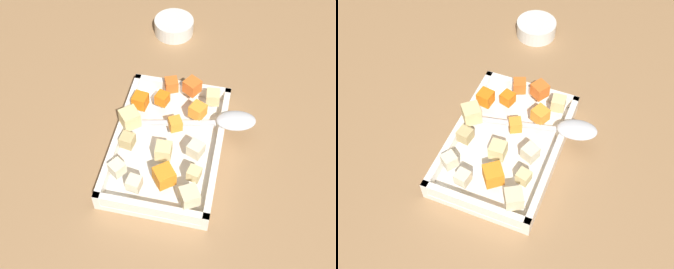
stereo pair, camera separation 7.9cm
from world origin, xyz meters
TOP-DOWN VIEW (x-y plane):
  - ground_plane at (0.00, 0.00)m, footprint 4.00×4.00m
  - baking_dish at (-0.00, 0.01)m, footprint 0.30×0.20m
  - carrot_chunk_near_left at (-0.03, 0.02)m, footprint 0.03×0.03m
  - carrot_chunk_near_right at (-0.12, -0.01)m, footprint 0.03×0.03m
  - carrot_chunk_near_spoon at (-0.13, 0.04)m, footprint 0.04×0.04m
  - carrot_chunk_corner_nw at (-0.08, -0.02)m, footprint 0.03×0.03m
  - carrot_chunk_heap_top at (-0.07, 0.06)m, footprint 0.04×0.04m
  - carrot_chunk_under_handle at (0.09, 0.03)m, footprint 0.05×0.05m
  - carrot_chunk_heap_side at (-0.07, -0.06)m, footprint 0.03×0.03m
  - potato_chunk_back_center at (0.02, 0.07)m, footprint 0.03×0.03m
  - potato_chunk_center at (0.03, -0.06)m, footprint 0.03×0.03m
  - potato_chunk_corner_ne at (-0.02, -0.07)m, footprint 0.05×0.05m
  - potato_chunk_far_left at (0.11, -0.02)m, footprint 0.03×0.03m
  - potato_chunk_mid_left at (0.04, 0.01)m, footprint 0.03×0.03m
  - potato_chunk_far_right at (0.12, 0.07)m, footprint 0.04×0.04m
  - potato_chunk_front_center at (-0.11, 0.08)m, footprint 0.03×0.03m
  - potato_chunk_corner_sw at (0.09, -0.06)m, footprint 0.03×0.03m
  - potato_chunk_corner_se at (0.07, 0.07)m, footprint 0.03×0.03m
  - serving_spoon at (-0.06, 0.12)m, footprint 0.08×0.25m
  - small_prep_bowl at (-0.35, -0.05)m, footprint 0.09×0.09m

SIDE VIEW (x-z plane):
  - ground_plane at x=0.00m, z-range 0.00..0.00m
  - baking_dish at x=0.00m, z-range -0.01..0.03m
  - small_prep_bowl at x=-0.35m, z-range 0.00..0.04m
  - serving_spoon at x=-0.06m, z-range 0.04..0.06m
  - potato_chunk_corner_se at x=0.07m, z-range 0.04..0.06m
  - carrot_chunk_near_left at x=-0.03m, z-range 0.04..0.07m
  - carrot_chunk_corner_nw at x=-0.08m, z-range 0.04..0.07m
  - potato_chunk_far_left at x=0.11m, z-range 0.04..0.07m
  - potato_chunk_corner_sw at x=0.09m, z-range 0.04..0.07m
  - potato_chunk_center at x=0.03m, z-range 0.04..0.07m
  - carrot_chunk_near_right at x=-0.12m, z-range 0.04..0.07m
  - potato_chunk_back_center at x=0.02m, z-range 0.04..0.07m
  - potato_chunk_front_center at x=-0.11m, z-range 0.04..0.07m
  - carrot_chunk_heap_top at x=-0.07m, z-range 0.04..0.07m
  - carrot_chunk_heap_side at x=-0.07m, z-range 0.04..0.07m
  - potato_chunk_mid_left at x=0.04m, z-range 0.04..0.07m
  - carrot_chunk_near_spoon at x=-0.13m, z-range 0.04..0.07m
  - potato_chunk_far_right at x=0.12m, z-range 0.04..0.07m
  - carrot_chunk_under_handle at x=0.09m, z-range 0.04..0.07m
  - potato_chunk_corner_ne at x=-0.02m, z-range 0.04..0.07m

